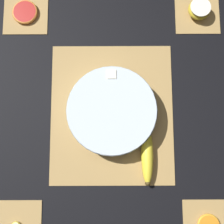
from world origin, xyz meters
TOP-DOWN VIEW (x-y plane):
  - ground_plane at (0.00, 0.00)m, footprint 6.00×6.00m
  - bamboo_mat_center at (-0.00, 0.00)m, footprint 0.46×0.40m
  - coaster_mat_near_left at (-0.35, -0.30)m, footprint 0.15×0.15m
  - coaster_mat_far_left at (-0.35, 0.30)m, footprint 0.15×0.15m
  - fruit_salad_bowl at (-0.00, 0.00)m, footprint 0.28×0.28m
  - whole_banana at (0.14, 0.11)m, footprint 0.18×0.04m
  - apple_half at (-0.35, 0.30)m, footprint 0.07×0.07m
  - grapefruit_slice at (-0.35, -0.30)m, footprint 0.09×0.09m

SIDE VIEW (x-z plane):
  - ground_plane at x=0.00m, z-range 0.00..0.00m
  - coaster_mat_near_left at x=-0.35m, z-range 0.00..0.01m
  - coaster_mat_far_left at x=-0.35m, z-range 0.00..0.01m
  - bamboo_mat_center at x=0.00m, z-range 0.00..0.01m
  - grapefruit_slice at x=-0.35m, z-range 0.01..0.02m
  - whole_banana at x=0.14m, z-range 0.01..0.04m
  - apple_half at x=-0.35m, z-range 0.01..0.05m
  - fruit_salad_bowl at x=0.00m, z-range 0.01..0.08m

